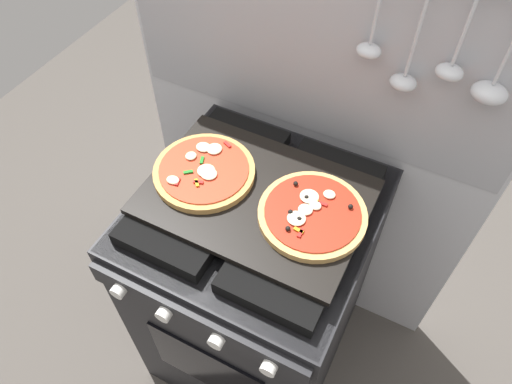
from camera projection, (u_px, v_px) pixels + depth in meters
The scene contains 6 objects.
ground_plane at pixel (256, 339), 1.89m from camera, with size 4.00×4.00×0.00m, color #4C4742.
kitchen_backsplash at pixel (307, 145), 1.46m from camera, with size 1.10×0.09×1.55m.
stove at pixel (256, 285), 1.54m from camera, with size 0.60×0.64×0.90m.
baking_tray at pixel (256, 197), 1.18m from camera, with size 0.54×0.38×0.02m, color black.
pizza_left at pixel (205, 170), 1.21m from camera, with size 0.26×0.26×0.03m.
pizza_right at pixel (312, 214), 1.13m from camera, with size 0.26×0.26×0.03m.
Camera 1 is at (0.34, -0.66, 1.83)m, focal length 33.58 mm.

